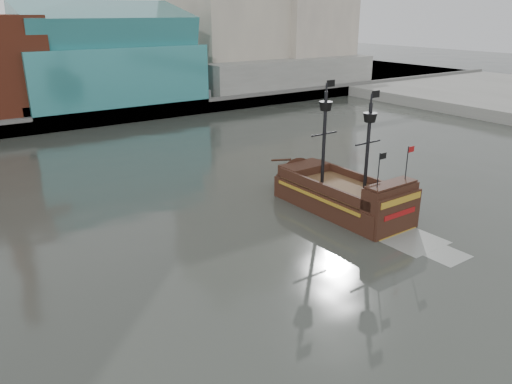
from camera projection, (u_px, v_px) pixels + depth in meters
ground at (359, 326)px, 29.54m from camera, size 400.00×400.00×0.00m
promenade_far at (27, 98)px, 100.36m from camera, size 220.00×60.00×2.00m
seawall at (67, 122)px, 77.44m from camera, size 220.00×1.00×2.60m
crane_a at (350, 4)px, 128.34m from camera, size 22.50×4.00×32.25m
crane_b at (349, 18)px, 142.41m from camera, size 19.10×4.00×26.25m
pirate_ship at (343, 199)px, 46.18m from camera, size 5.71×17.08×12.71m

